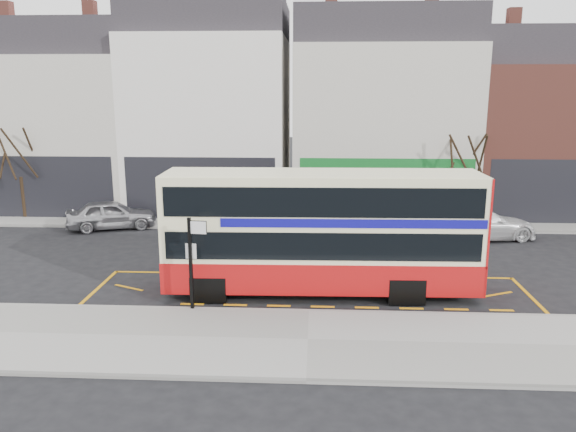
# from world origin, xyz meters

# --- Properties ---
(ground) EXTENTS (120.00, 120.00, 0.00)m
(ground) POSITION_xyz_m (0.00, 0.00, 0.00)
(ground) COLOR black
(ground) RESTS_ON ground
(pavement) EXTENTS (40.00, 4.00, 0.15)m
(pavement) POSITION_xyz_m (0.00, -2.30, 0.07)
(pavement) COLOR #989690
(pavement) RESTS_ON ground
(kerb) EXTENTS (40.00, 0.15, 0.15)m
(kerb) POSITION_xyz_m (0.00, -0.38, 0.07)
(kerb) COLOR gray
(kerb) RESTS_ON ground
(far_pavement) EXTENTS (50.00, 3.00, 0.15)m
(far_pavement) POSITION_xyz_m (0.00, 11.00, 0.07)
(far_pavement) COLOR #989690
(far_pavement) RESTS_ON ground
(road_markings) EXTENTS (14.00, 3.40, 0.01)m
(road_markings) POSITION_xyz_m (0.00, 1.60, 0.01)
(road_markings) COLOR orange
(road_markings) RESTS_ON ground
(terrace_far_left) EXTENTS (8.00, 8.01, 10.80)m
(terrace_far_left) POSITION_xyz_m (-13.50, 14.99, 4.82)
(terrace_far_left) COLOR beige
(terrace_far_left) RESTS_ON ground
(terrace_left) EXTENTS (8.00, 8.01, 11.80)m
(terrace_left) POSITION_xyz_m (-5.50, 14.99, 5.32)
(terrace_left) COLOR white
(terrace_left) RESTS_ON ground
(terrace_green_shop) EXTENTS (9.00, 8.01, 11.30)m
(terrace_green_shop) POSITION_xyz_m (3.50, 14.99, 5.07)
(terrace_green_shop) COLOR beige
(terrace_green_shop) RESTS_ON ground
(terrace_right) EXTENTS (9.00, 8.01, 10.30)m
(terrace_right) POSITION_xyz_m (12.50, 14.99, 4.57)
(terrace_right) COLOR brown
(terrace_right) RESTS_ON ground
(double_decker_bus) EXTENTS (9.87, 2.48, 3.92)m
(double_decker_bus) POSITION_xyz_m (0.38, 1.47, 2.06)
(double_decker_bus) COLOR #FFF9C2
(double_decker_bus) RESTS_ON ground
(bus_stop_post) EXTENTS (0.67, 0.17, 2.73)m
(bus_stop_post) POSITION_xyz_m (-3.36, -0.40, 1.80)
(bus_stop_post) COLOR black
(bus_stop_post) RESTS_ON pavement
(car_silver) EXTENTS (4.33, 2.85, 1.37)m
(car_silver) POSITION_xyz_m (-9.39, 9.41, 0.69)
(car_silver) COLOR #9F9EA3
(car_silver) RESTS_ON ground
(car_grey) EXTENTS (4.88, 3.04, 1.52)m
(car_grey) POSITION_xyz_m (-0.30, 9.30, 0.76)
(car_grey) COLOR #42444A
(car_grey) RESTS_ON ground
(car_white) EXTENTS (5.01, 2.82, 1.37)m
(car_white) POSITION_xyz_m (7.36, 8.47, 0.68)
(car_white) COLOR white
(car_white) RESTS_ON ground
(street_tree_left) EXTENTS (2.74, 2.74, 5.92)m
(street_tree_left) POSITION_xyz_m (-14.42, 11.07, 4.04)
(street_tree_left) COLOR #302515
(street_tree_left) RESTS_ON ground
(street_tree_right) EXTENTS (2.61, 2.61, 5.64)m
(street_tree_right) POSITION_xyz_m (7.08, 10.52, 3.85)
(street_tree_right) COLOR #302515
(street_tree_right) RESTS_ON ground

